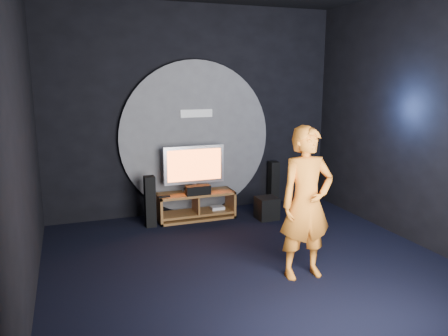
{
  "coord_description": "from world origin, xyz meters",
  "views": [
    {
      "loc": [
        -2.06,
        -4.66,
        2.33
      ],
      "look_at": [
        0.01,
        1.05,
        1.05
      ],
      "focal_mm": 35.0,
      "sensor_mm": 36.0,
      "label": 1
    }
  ],
  "objects_px": {
    "tower_speaker_left": "(150,201)",
    "subwoofer": "(267,208)",
    "tv": "(194,167)",
    "tower_speaker_right": "(273,183)",
    "player": "(306,203)",
    "media_console": "(196,207)"
  },
  "relations": [
    {
      "from": "media_console",
      "to": "player",
      "type": "bearing_deg",
      "value": -76.36
    },
    {
      "from": "media_console",
      "to": "tower_speaker_left",
      "type": "height_order",
      "value": "tower_speaker_left"
    },
    {
      "from": "subwoofer",
      "to": "player",
      "type": "bearing_deg",
      "value": -103.5
    },
    {
      "from": "tower_speaker_right",
      "to": "player",
      "type": "height_order",
      "value": "player"
    },
    {
      "from": "tv",
      "to": "player",
      "type": "distance_m",
      "value": 2.62
    },
    {
      "from": "player",
      "to": "media_console",
      "type": "bearing_deg",
      "value": 105.6
    },
    {
      "from": "media_console",
      "to": "tv",
      "type": "height_order",
      "value": "tv"
    },
    {
      "from": "tv",
      "to": "tower_speaker_right",
      "type": "height_order",
      "value": "tv"
    },
    {
      "from": "media_console",
      "to": "subwoofer",
      "type": "bearing_deg",
      "value": -20.61
    },
    {
      "from": "tv",
      "to": "subwoofer",
      "type": "bearing_deg",
      "value": -23.47
    },
    {
      "from": "tv",
      "to": "subwoofer",
      "type": "xyz_separation_m",
      "value": [
        1.11,
        -0.48,
        -0.69
      ]
    },
    {
      "from": "tower_speaker_left",
      "to": "subwoofer",
      "type": "distance_m",
      "value": 1.92
    },
    {
      "from": "media_console",
      "to": "tower_speaker_right",
      "type": "relative_size",
      "value": 1.58
    },
    {
      "from": "subwoofer",
      "to": "player",
      "type": "xyz_separation_m",
      "value": [
        -0.5,
        -2.07,
        0.71
      ]
    },
    {
      "from": "tower_speaker_left",
      "to": "subwoofer",
      "type": "height_order",
      "value": "tower_speaker_left"
    },
    {
      "from": "tv",
      "to": "tower_speaker_right",
      "type": "distance_m",
      "value": 1.65
    },
    {
      "from": "tower_speaker_left",
      "to": "tower_speaker_right",
      "type": "xyz_separation_m",
      "value": [
        2.35,
        0.41,
        0.0
      ]
    },
    {
      "from": "media_console",
      "to": "tower_speaker_right",
      "type": "bearing_deg",
      "value": 10.53
    },
    {
      "from": "tower_speaker_right",
      "to": "subwoofer",
      "type": "xyz_separation_m",
      "value": [
        -0.46,
        -0.7,
        -0.22
      ]
    },
    {
      "from": "media_console",
      "to": "tv",
      "type": "relative_size",
      "value": 1.26
    },
    {
      "from": "media_console",
      "to": "subwoofer",
      "type": "height_order",
      "value": "media_console"
    },
    {
      "from": "tv",
      "to": "tower_speaker_right",
      "type": "xyz_separation_m",
      "value": [
        1.57,
        0.22,
        -0.46
      ]
    }
  ]
}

